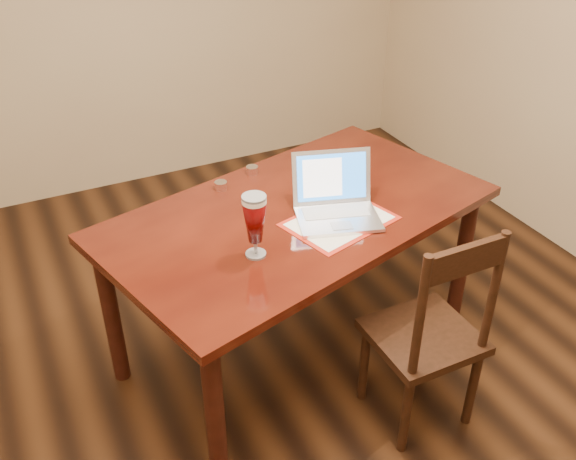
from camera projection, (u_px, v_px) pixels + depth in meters
name	position (u px, v px, depth m)	size (l,w,h in m)	color
ground	(270.00, 403.00, 3.04)	(5.00, 5.00, 0.00)	black
room_shell	(262.00, 28.00, 2.09)	(4.51, 5.01, 2.71)	tan
dining_table	(298.00, 228.00, 2.98)	(1.97, 1.43, 1.11)	#4B150A
dining_chair	(429.00, 335.00, 2.73)	(0.44, 0.42, 1.04)	black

